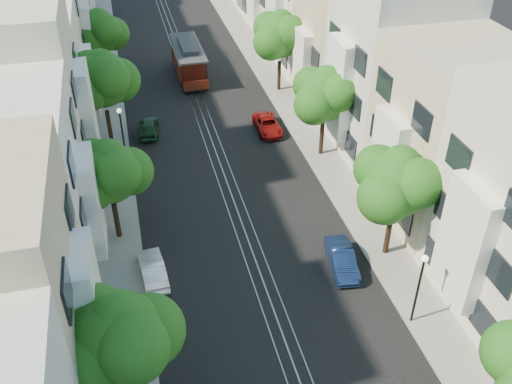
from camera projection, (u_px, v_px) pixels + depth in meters
ground at (202, 115)px, 45.68m from camera, size 200.00×200.00×0.00m
sidewalk_east at (289, 105)px, 47.06m from camera, size 2.50×80.00×0.12m
sidewalk_west at (110, 125)px, 44.22m from camera, size 2.50×80.00×0.12m
rail_left at (196, 116)px, 45.56m from camera, size 0.06×80.00×0.02m
rail_slot at (202, 115)px, 45.67m from camera, size 0.06×80.00×0.02m
rail_right at (209, 114)px, 45.78m from camera, size 0.06×80.00×0.02m
lane_line at (202, 115)px, 45.68m from camera, size 0.08×80.00×0.01m
townhouses_east at (348, 40)px, 44.96m from camera, size 7.75×72.00×12.00m
townhouses_west at (33, 70)px, 40.36m from camera, size 7.75×72.00×11.76m
tree_e_b at (398, 184)px, 29.26m from camera, size 4.93×4.08×6.68m
tree_e_c at (326, 95)px, 38.08m from camera, size 4.84×3.99×6.52m
tree_e_d at (281, 36)px, 46.67m from camera, size 5.01×4.16×6.85m
tree_w_a at (120, 341)px, 20.88m from camera, size 4.93×4.08×6.68m
tree_w_b at (110, 174)px, 30.61m from camera, size 4.72×3.87×6.27m
tree_w_c at (103, 80)px, 38.96m from camera, size 5.13×4.28×7.09m
tree_w_d at (100, 33)px, 47.97m from camera, size 4.84×3.99×6.52m
lamp_east at (420, 279)px, 26.21m from camera, size 0.32×0.32×4.16m
lamp_west at (122, 128)px, 38.04m from camera, size 0.32×0.32×4.16m
cable_car at (189, 59)px, 50.78m from camera, size 2.41×7.57×2.90m
parked_car_e_mid at (342, 259)px, 30.70m from camera, size 1.67×3.69×1.17m
parked_car_e_far at (268, 125)px, 43.24m from camera, size 1.83×3.85×1.06m
parked_car_w_mid at (153, 269)px, 30.06m from camera, size 1.48×3.58×1.15m
parked_car_w_far at (149, 127)px, 42.86m from camera, size 1.79×3.62×1.19m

